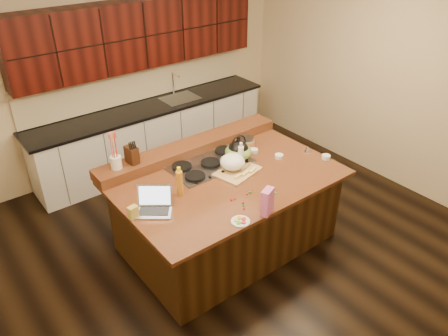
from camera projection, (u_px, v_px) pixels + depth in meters
room at (227, 141)px, 4.53m from camera, size 5.52×5.02×2.72m
island at (227, 210)px, 4.98m from camera, size 2.40×1.60×0.92m
back_ledge at (191, 147)px, 5.19m from camera, size 2.40×0.30×0.12m
cooktop at (210, 164)px, 4.94m from camera, size 0.92×0.52×0.05m
back_counter at (149, 102)px, 6.38m from camera, size 3.70×0.66×2.40m
kettle at (238, 150)px, 4.94m from camera, size 0.25×0.25×0.22m
green_bowl at (238, 152)px, 4.96m from camera, size 0.36×0.36×0.17m
laptop at (154, 204)px, 4.19m from camera, size 0.43×0.41×0.23m
oil_bottle at (180, 183)px, 4.38m from camera, size 0.08×0.08×0.27m
vinegar_bottle at (241, 157)px, 4.87m from camera, size 0.08×0.08×0.25m
wooden_tray at (234, 164)px, 4.80m from camera, size 0.55×0.45×0.19m
ramekin_a at (326, 157)px, 5.07m from camera, size 0.12×0.12×0.04m
ramekin_b at (279, 156)px, 5.08m from camera, size 0.13×0.13×0.04m
ramekin_c at (254, 151)px, 5.20m from camera, size 0.12×0.12×0.04m
strainer_bowl at (245, 143)px, 5.32m from camera, size 0.30×0.30×0.09m
kitchen_timer at (308, 149)px, 5.21m from camera, size 0.08×0.08×0.07m
pink_bag at (267, 202)px, 4.10m from camera, size 0.16×0.13×0.27m
candy_plate at (240, 221)px, 4.06m from camera, size 0.23×0.23×0.01m
package_box at (133, 212)px, 4.08m from camera, size 0.10×0.08×0.13m
utensil_crock at (116, 162)px, 4.63m from camera, size 0.13×0.13×0.14m
knife_block at (132, 155)px, 4.71m from camera, size 0.11×0.17×0.19m
gumdrop_0 at (232, 200)px, 4.34m from camera, size 0.02×0.02×0.02m
gumdrop_1 at (276, 193)px, 4.45m from camera, size 0.02×0.02×0.02m
gumdrop_2 at (244, 209)px, 4.22m from camera, size 0.02×0.02×0.02m
gumdrop_3 at (243, 205)px, 4.27m from camera, size 0.02×0.02×0.02m
gumdrop_4 at (247, 194)px, 4.44m from camera, size 0.02×0.02×0.02m
gumdrop_5 at (250, 192)px, 4.47m from camera, size 0.02×0.02×0.02m
gumdrop_6 at (235, 198)px, 4.37m from camera, size 0.02×0.02×0.02m
gumdrop_7 at (251, 192)px, 4.46m from camera, size 0.02×0.02×0.02m
gumdrop_8 at (248, 194)px, 4.44m from camera, size 0.02×0.02×0.02m
gumdrop_9 at (264, 196)px, 4.41m from camera, size 0.02×0.02×0.02m
gumdrop_10 at (231, 199)px, 4.36m from camera, size 0.02×0.02×0.02m
gumdrop_11 at (265, 201)px, 4.33m from camera, size 0.02×0.02×0.02m
gumdrop_12 at (243, 203)px, 4.31m from camera, size 0.02×0.02×0.02m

